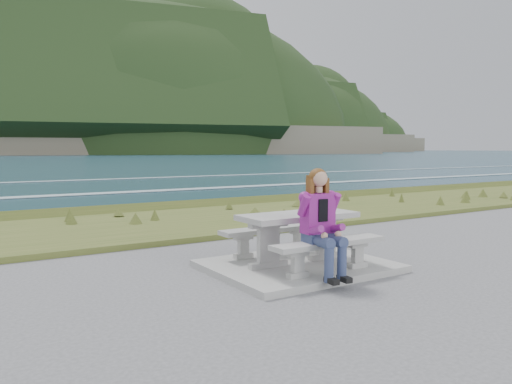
# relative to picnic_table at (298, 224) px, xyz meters

# --- Properties ---
(concrete_slab) EXTENTS (2.60, 2.10, 0.10)m
(concrete_slab) POSITION_rel_picnic_table_xyz_m (-0.00, 0.00, -0.63)
(concrete_slab) COLOR gray
(concrete_slab) RESTS_ON ground
(picnic_table) EXTENTS (1.80, 0.75, 0.75)m
(picnic_table) POSITION_rel_picnic_table_xyz_m (0.00, 0.00, 0.00)
(picnic_table) COLOR gray
(picnic_table) RESTS_ON concrete_slab
(bench_landward) EXTENTS (1.80, 0.35, 0.45)m
(bench_landward) POSITION_rel_picnic_table_xyz_m (0.00, -0.70, -0.23)
(bench_landward) COLOR gray
(bench_landward) RESTS_ON concrete_slab
(bench_seaward) EXTENTS (1.80, 0.35, 0.45)m
(bench_seaward) POSITION_rel_picnic_table_xyz_m (0.00, 0.70, -0.23)
(bench_seaward) COLOR gray
(bench_seaward) RESTS_ON concrete_slab
(grass_verge) EXTENTS (160.00, 4.50, 0.22)m
(grass_verge) POSITION_rel_picnic_table_xyz_m (-0.00, 5.00, -0.68)
(grass_verge) COLOR #3D521E
(grass_verge) RESTS_ON ground
(shore_drop) EXTENTS (160.00, 0.80, 2.20)m
(shore_drop) POSITION_rel_picnic_table_xyz_m (-0.00, 7.90, -0.68)
(shore_drop) COLOR #6F6553
(shore_drop) RESTS_ON ground
(ocean) EXTENTS (1600.00, 1600.00, 0.09)m
(ocean) POSITION_rel_picnic_table_xyz_m (-0.00, 25.09, -2.42)
(ocean) COLOR #1D4153
(ocean) RESTS_ON ground
(headland_range) EXTENTS (729.83, 363.95, 183.58)m
(headland_range) POSITION_rel_picnic_table_xyz_m (190.43, 398.42, 9.22)
(headland_range) COLOR #6F6553
(headland_range) RESTS_ON ground
(seated_woman) EXTENTS (0.47, 0.76, 1.45)m
(seated_woman) POSITION_rel_picnic_table_xyz_m (-0.21, -0.84, -0.05)
(seated_woman) COLOR navy
(seated_woman) RESTS_ON concrete_slab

